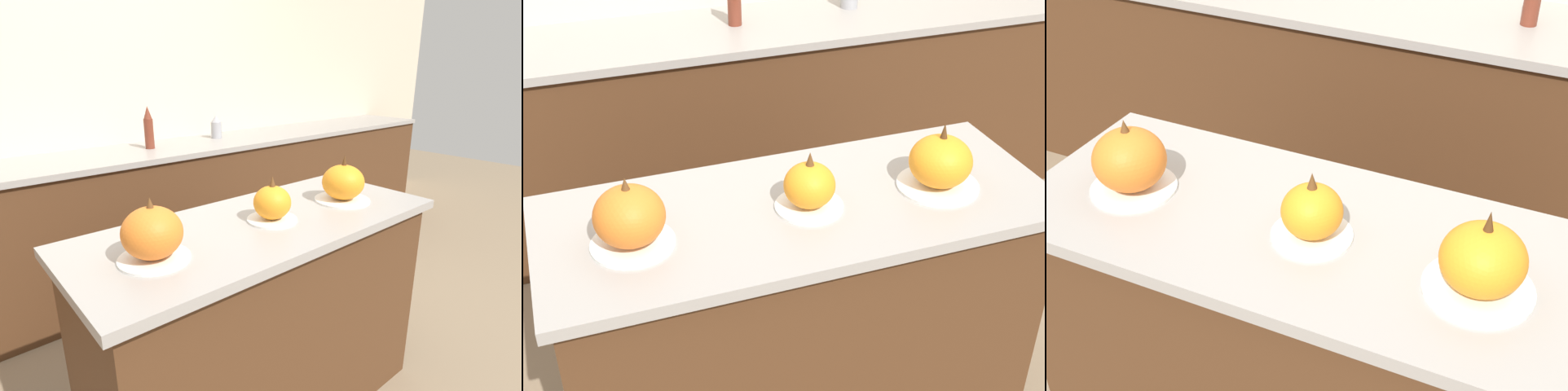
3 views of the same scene
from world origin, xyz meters
TOP-DOWN VIEW (x-y plane):
  - kitchen_island at (0.00, 0.00)m, footprint 1.44×0.59m
  - back_counter at (0.00, 1.38)m, footprint 6.00×0.60m
  - pumpkin_cake_left at (-0.47, -0.03)m, footprint 0.22×0.22m
  - pumpkin_cake_center at (0.02, -0.02)m, footprint 0.19×0.19m
  - pumpkin_cake_right at (0.41, -0.04)m, footprint 0.24×0.24m

SIDE VIEW (x-z plane):
  - kitchen_island at x=0.00m, z-range 0.00..0.90m
  - back_counter at x=0.00m, z-range 0.00..0.93m
  - pumpkin_cake_center at x=0.02m, z-range 0.87..1.04m
  - pumpkin_cake_right at x=0.41m, z-range 0.87..1.07m
  - pumpkin_cake_left at x=-0.47m, z-range 0.88..1.07m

